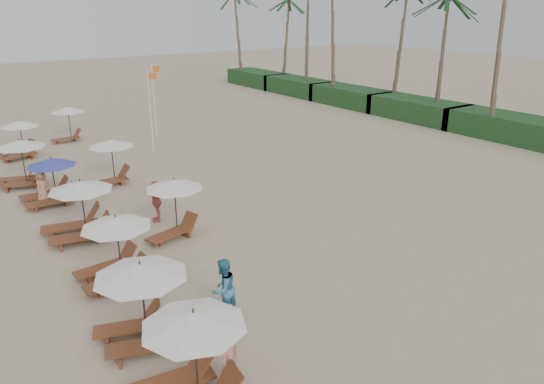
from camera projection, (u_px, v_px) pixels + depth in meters
ground at (328, 273)px, 16.87m from camera, size 160.00×160.00×0.00m
shrub_hedge at (418, 109)px, 39.66m from camera, size 3.20×53.00×1.60m
lounger_station_0 at (186, 363)px, 10.95m from camera, size 2.72×2.34×2.29m
lounger_station_1 at (137, 299)px, 13.00m from camera, size 2.56×2.44×2.26m
lounger_station_2 at (112, 250)px, 16.11m from camera, size 2.57×2.26×2.16m
lounger_station_3 at (76, 211)px, 19.19m from camera, size 2.85×2.44×2.21m
lounger_station_4 at (48, 182)px, 22.63m from camera, size 2.59×2.14×2.06m
lounger_station_5 at (19, 161)px, 24.79m from camera, size 2.61×2.41×2.28m
lounger_station_6 at (18, 140)px, 29.52m from camera, size 2.55×2.33×2.17m
inland_station_0 at (172, 202)px, 19.16m from camera, size 2.68×2.24×2.22m
inland_station_1 at (109, 159)px, 24.91m from camera, size 2.75×2.24×2.22m
inland_station_2 at (67, 119)px, 33.08m from camera, size 2.54×2.24×2.22m
beachgoer_near at (230, 361)px, 11.57m from camera, size 0.64×0.54×1.48m
beachgoer_mid_a at (223, 288)px, 14.28m from camera, size 1.03×0.91×1.78m
beachgoer_far_a at (156, 201)px, 20.74m from camera, size 0.74×1.11×1.75m
beachgoer_far_b at (42, 187)px, 22.65m from camera, size 0.88×0.91×1.58m
flag_pole_near at (151, 107)px, 30.51m from camera, size 0.60×0.08×4.89m
flag_pole_far at (154, 97)px, 33.88m from camera, size 0.60×0.08×4.91m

